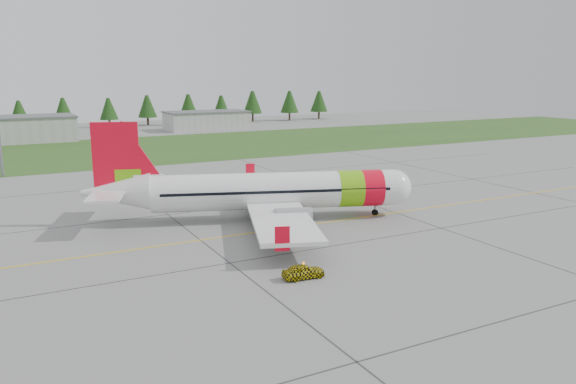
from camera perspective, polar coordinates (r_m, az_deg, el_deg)
ground at (r=58.06m, az=7.99°, el=-4.90°), size 320.00×320.00×0.00m
aircraft at (r=65.07m, az=-2.04°, el=0.07°), size 36.77×34.90×11.56m
follow_me_car at (r=46.68m, az=1.58°, el=-6.68°), size 1.34×1.54×3.61m
grass_strip at (r=132.16m, az=-13.21°, el=4.37°), size 320.00×50.00×0.03m
taxi_guideline at (r=64.45m, az=3.85°, el=-3.10°), size 120.00×0.25×0.02m
hangar_west at (r=155.58m, az=-26.75°, el=5.62°), size 32.00×14.00×6.00m
hangar_east at (r=173.45m, az=-8.27°, el=7.15°), size 24.00×12.00×5.20m
treeline at (r=186.23m, az=-17.73°, el=7.78°), size 160.00×8.00×10.00m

